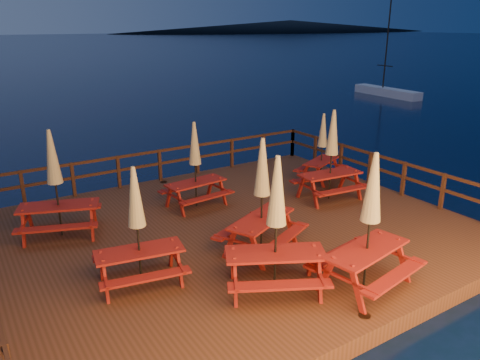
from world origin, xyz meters
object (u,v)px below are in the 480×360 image
(picnic_table_1, at_px, (276,223))
(picnic_table_2, at_px, (370,220))
(sailboat, at_px, (387,92))
(picnic_table_0, at_px, (332,154))

(picnic_table_1, relative_size, picnic_table_2, 0.99)
(sailboat, bearing_deg, picnic_table_1, -139.09)
(sailboat, xyz_separation_m, picnic_table_2, (-23.59, -19.68, 1.58))
(picnic_table_0, height_order, picnic_table_2, picnic_table_2)
(picnic_table_0, height_order, picnic_table_1, picnic_table_1)
(sailboat, height_order, picnic_table_0, sailboat)
(sailboat, xyz_separation_m, picnic_table_1, (-25.25, -18.79, 1.57))
(sailboat, relative_size, picnic_table_2, 3.26)
(picnic_table_1, bearing_deg, picnic_table_0, 63.98)
(sailboat, bearing_deg, picnic_table_0, -138.91)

